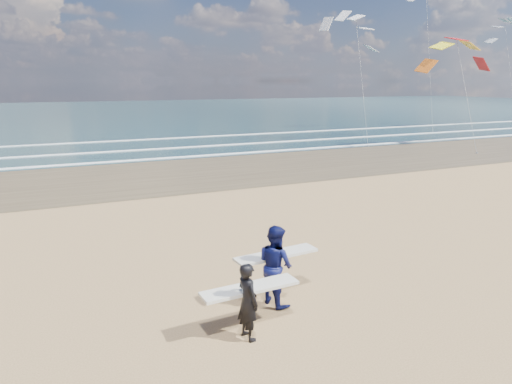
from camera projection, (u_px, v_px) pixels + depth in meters
name	position (u px, v px, depth m)	size (l,w,h in m)	color
wet_sand_strip	(413.00, 153.00, 34.93)	(220.00, 12.00, 0.01)	#4D3E29
ocean	(203.00, 111.00, 82.93)	(220.00, 100.00, 0.02)	#1A363A
foam_breakers	(339.00, 137.00, 43.90)	(220.00, 11.70, 0.05)	white
surfer_near	(248.00, 299.00, 9.60)	(2.23, 1.01, 1.70)	black
surfer_far	(275.00, 264.00, 11.08)	(2.24, 1.27, 1.99)	#0C1145
kite_0	(462.00, 73.00, 35.80)	(7.10, 4.88, 9.98)	slate
kite_1	(360.00, 65.00, 39.04)	(6.09, 4.77, 11.90)	slate
kite_2	(509.00, 64.00, 50.66)	(5.67, 4.72, 13.09)	slate
kite_5	(429.00, 49.00, 49.22)	(4.81, 4.63, 16.71)	slate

